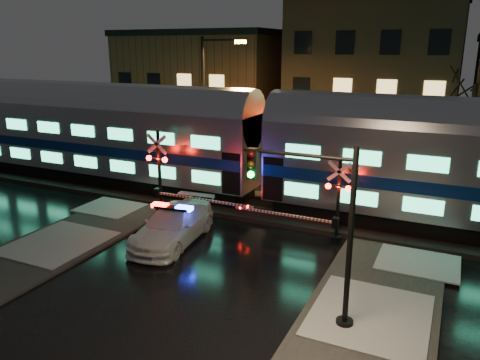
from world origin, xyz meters
name	(u,v)px	position (x,y,z in m)	size (l,w,h in m)	color
ground	(227,246)	(0.00, 0.00, 0.00)	(120.00, 120.00, 0.00)	black
ballast	(270,208)	(0.00, 5.00, 0.12)	(90.00, 4.20, 0.24)	black
building_left	(208,88)	(-13.00, 22.00, 4.50)	(14.00, 10.00, 9.00)	#543120
building_mid	(377,78)	(2.00, 22.50, 5.75)	(12.00, 11.00, 11.50)	brown
train	(264,145)	(-0.39, 5.00, 3.38)	(51.00, 3.12, 5.92)	black
police_car	(173,225)	(-2.29, -0.55, 0.76)	(2.65, 5.41, 1.68)	white
crossing_signal_right	(329,208)	(3.71, 2.30, 1.54)	(5.27, 0.63, 3.73)	black
crossing_signal_left	(165,181)	(-4.58, 2.31, 1.73)	(5.90, 0.66, 4.18)	black
traffic_light	(320,232)	(5.02, -3.88, 2.95)	(3.58, 0.67, 5.54)	black
streetlight	(208,99)	(-5.78, 9.00, 5.03)	(2.92, 0.31, 8.72)	black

